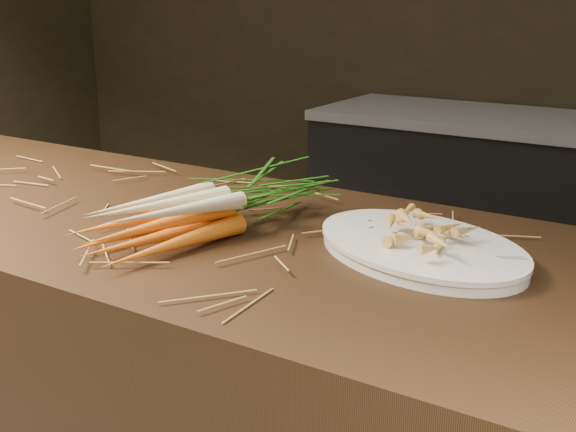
% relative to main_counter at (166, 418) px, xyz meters
% --- Properties ---
extents(main_counter, '(2.40, 0.70, 0.90)m').
position_rel_main_counter_xyz_m(main_counter, '(0.00, 0.00, 0.00)').
color(main_counter, black).
rests_on(main_counter, ground).
extents(back_counter, '(1.82, 0.62, 0.84)m').
position_rel_main_counter_xyz_m(back_counter, '(0.30, 1.88, -0.03)').
color(back_counter, black).
rests_on(back_counter, ground).
extents(straw_bedding, '(1.40, 0.60, 0.02)m').
position_rel_main_counter_xyz_m(straw_bedding, '(0.00, 0.00, 0.46)').
color(straw_bedding, olive).
rests_on(straw_bedding, main_counter).
extents(root_veg_bunch, '(0.27, 0.54, 0.10)m').
position_rel_main_counter_xyz_m(root_veg_bunch, '(0.18, -0.00, 0.50)').
color(root_veg_bunch, orange).
rests_on(root_veg_bunch, main_counter).
extents(serving_platter, '(0.45, 0.39, 0.02)m').
position_rel_main_counter_xyz_m(serving_platter, '(0.52, 0.06, 0.46)').
color(serving_platter, white).
rests_on(serving_platter, main_counter).
extents(roasted_veg_heap, '(0.23, 0.20, 0.04)m').
position_rel_main_counter_xyz_m(roasted_veg_heap, '(0.52, 0.06, 0.49)').
color(roasted_veg_heap, gold).
rests_on(roasted_veg_heap, serving_platter).
extents(serving_fork, '(0.14, 0.07, 0.00)m').
position_rel_main_counter_xyz_m(serving_fork, '(0.64, -0.01, 0.47)').
color(serving_fork, silver).
rests_on(serving_fork, serving_platter).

